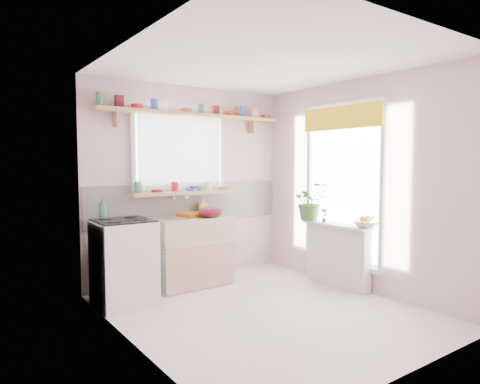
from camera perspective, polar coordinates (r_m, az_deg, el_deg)
room at (r=5.37m, az=3.25°, el=2.35°), size 3.20×3.20×3.20m
sink_unit at (r=5.39m, az=-6.54°, el=-7.73°), size 0.95×0.65×1.11m
cooker at (r=4.78m, az=-15.24°, el=-9.01°), size 0.58×0.58×0.93m
radiator_ledge at (r=5.45m, az=12.92°, el=-8.04°), size 0.22×0.95×0.78m
windowsill at (r=5.45m, az=-7.55°, el=-0.08°), size 1.40×0.22×0.04m
pine_shelf at (r=5.53m, az=-6.20°, el=10.15°), size 2.52×0.24×0.04m
shelf_crockery at (r=5.52m, az=-6.60°, el=10.94°), size 2.47×0.11×0.12m
sill_crockery at (r=5.42m, az=-8.02°, el=0.68°), size 1.35×0.11×0.12m
dish_tray at (r=5.41m, az=-5.84°, el=-2.96°), size 0.45×0.37×0.04m
colander at (r=5.23m, az=-3.97°, el=-2.67°), size 0.35×0.35×0.14m
jade_plant at (r=5.56m, az=9.33°, el=-1.25°), size 0.52×0.48×0.49m
fruit_bowl at (r=5.15m, az=16.57°, el=-4.12°), size 0.39×0.39×0.07m
herb_pot at (r=5.41m, az=11.12°, el=-3.03°), size 0.12×0.10×0.19m
soap_bottle_sink at (r=5.63m, az=-4.94°, el=-1.81°), size 0.12×0.12×0.21m
sill_cup at (r=5.27m, az=-13.04°, el=0.45°), size 0.12×0.12×0.10m
sill_bowl at (r=5.60m, az=-6.03°, el=0.54°), size 0.19×0.19×0.06m
shelf_vase at (r=5.97m, az=-0.53°, el=10.65°), size 0.15×0.15×0.15m
cooker_bottle at (r=4.85m, az=-17.87°, el=-2.07°), size 0.12×0.12×0.23m
fruit at (r=5.15m, az=16.57°, el=-3.44°), size 0.20×0.14×0.10m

